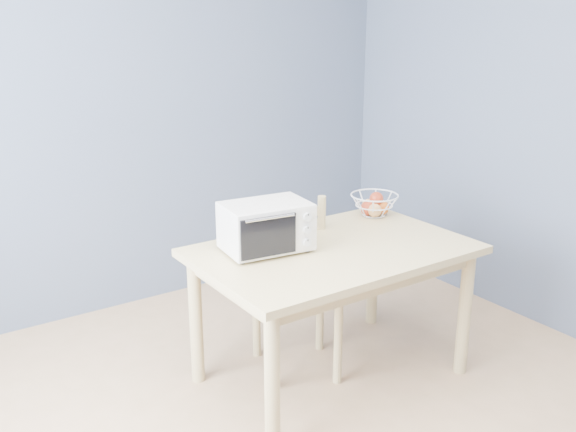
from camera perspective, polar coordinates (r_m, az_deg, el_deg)
room at (r=2.32m, az=5.67°, el=2.49°), size 4.01×4.51×2.61m
dining_table at (r=3.35m, az=4.03°, el=-4.42°), size 1.40×0.90×0.75m
toaster_oven at (r=3.21m, az=-2.22°, el=-0.94°), size 0.46×0.35×0.25m
fruit_basket at (r=3.84m, az=7.65°, el=1.01°), size 0.29×0.29×0.15m
dining_chair at (r=3.53m, az=0.54°, el=-6.49°), size 0.57×0.57×0.94m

